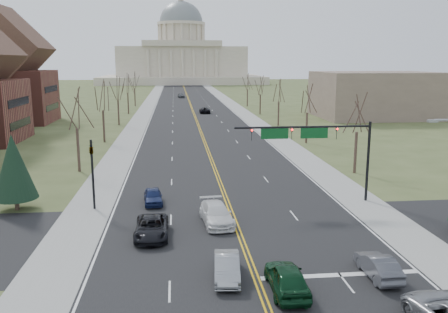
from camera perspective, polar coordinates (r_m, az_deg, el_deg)
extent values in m
plane|color=#404E27|center=(29.30, 3.58, -13.64)|extent=(600.00, 600.00, 0.00)
cube|color=black|center=(136.80, -4.04, 6.21)|extent=(20.00, 380.00, 0.01)
cube|color=black|center=(34.76, 1.93, -9.47)|extent=(120.00, 14.00, 0.01)
cube|color=gray|center=(136.93, -9.09, 6.11)|extent=(4.00, 380.00, 0.03)
cube|color=gray|center=(137.71, 0.99, 6.28)|extent=(4.00, 380.00, 0.03)
cube|color=gold|center=(136.80, -4.04, 6.22)|extent=(0.42, 380.00, 0.01)
cube|color=silver|center=(136.83, -8.17, 6.13)|extent=(0.15, 380.00, 0.01)
cube|color=silver|center=(137.47, 0.07, 6.27)|extent=(0.15, 380.00, 0.01)
cube|color=silver|center=(29.61, 13.78, -13.65)|extent=(9.50, 0.50, 0.01)
cube|color=beige|center=(276.39, -5.06, 9.24)|extent=(90.00, 60.00, 4.00)
cube|color=beige|center=(276.20, -5.09, 11.31)|extent=(70.00, 40.00, 16.00)
cube|color=beige|center=(255.86, -5.05, 13.43)|extent=(42.00, 3.00, 3.00)
cylinder|color=beige|center=(276.53, -5.15, 14.21)|extent=(24.00, 24.00, 12.00)
cylinder|color=beige|center=(276.95, -5.17, 15.62)|extent=(27.00, 27.00, 1.60)
ellipsoid|color=slate|center=(277.01, -5.17, 15.78)|extent=(24.00, 24.00, 22.80)
cylinder|color=black|center=(44.04, 16.92, -0.60)|extent=(0.24, 0.24, 7.20)
cylinder|color=black|center=(41.54, 9.51, 3.52)|extent=(12.00, 0.18, 0.18)
imported|color=black|center=(42.51, 13.39, 2.80)|extent=(0.35, 0.40, 1.10)
sphere|color=#FF0C0C|center=(42.32, 13.48, 3.24)|extent=(0.18, 0.18, 0.18)
imported|color=black|center=(41.36, 8.14, 2.76)|extent=(0.35, 0.40, 1.10)
sphere|color=#FF0C0C|center=(41.17, 8.21, 3.21)|extent=(0.18, 0.18, 0.18)
imported|color=black|center=(40.66, 3.35, 2.71)|extent=(0.35, 0.40, 1.10)
sphere|color=#FF0C0C|center=(40.46, 3.39, 3.17)|extent=(0.18, 0.18, 0.18)
cube|color=#0C4C1E|center=(41.89, 10.80, 2.78)|extent=(2.40, 0.12, 0.90)
cube|color=#0C4C1E|center=(41.03, 6.11, 2.74)|extent=(2.40, 0.12, 0.90)
cylinder|color=black|center=(41.36, -15.52, -2.13)|extent=(0.20, 0.20, 6.00)
imported|color=black|center=(40.91, -15.68, 0.86)|extent=(0.32, 0.36, 0.99)
cube|color=gray|center=(30.35, 23.80, 3.93)|extent=(0.60, 0.25, 0.15)
cylinder|color=#3D2B24|center=(54.93, 15.54, 0.45)|extent=(0.32, 0.32, 4.68)
cylinder|color=#3D2B24|center=(56.15, -17.12, 0.74)|extent=(0.32, 0.32, 4.95)
cylinder|color=#3D2B24|center=(73.65, 9.91, 3.41)|extent=(0.32, 0.32, 4.68)
cylinder|color=#3D2B24|center=(75.63, -14.26, 3.54)|extent=(0.32, 0.32, 4.95)
cylinder|color=#3D2B24|center=(92.90, 6.57, 5.14)|extent=(0.32, 0.32, 4.68)
cylinder|color=#3D2B24|center=(95.32, -12.57, 5.19)|extent=(0.32, 0.32, 4.95)
cylinder|color=#3D2B24|center=(112.41, 4.37, 6.27)|extent=(0.32, 0.32, 4.68)
cylinder|color=#3D2B24|center=(115.12, -11.46, 6.27)|extent=(0.32, 0.32, 4.95)
cylinder|color=#3D2B24|center=(132.07, 2.82, 7.05)|extent=(0.32, 0.32, 4.68)
cylinder|color=#3D2B24|center=(134.98, -10.67, 7.03)|extent=(0.32, 0.32, 4.95)
cylinder|color=#3D2B24|center=(44.01, -23.64, -5.25)|extent=(0.36, 0.36, 1.00)
cone|color=black|center=(43.24, -23.98, -1.11)|extent=(3.64, 3.64, 5.50)
cube|color=black|center=(80.41, -23.26, 3.68)|extent=(0.10, 9.80, 1.20)
cube|color=black|center=(80.08, -23.45, 6.04)|extent=(0.10, 9.80, 1.20)
cube|color=brown|center=(105.86, -24.53, 6.54)|extent=(17.00, 14.00, 10.50)
cube|color=#472F23|center=(105.64, -24.96, 11.67)|extent=(17.00, 14.28, 17.00)
cube|color=black|center=(103.63, -19.93, 5.64)|extent=(0.10, 9.80, 1.20)
cube|color=black|center=(103.37, -20.07, 7.66)|extent=(0.10, 9.80, 1.20)
cube|color=#6E5B4E|center=(111.68, 17.71, 7.10)|extent=(25.00, 20.00, 10.00)
imported|color=#0B3219|center=(26.82, 7.58, -14.28)|extent=(1.94, 4.72, 1.60)
imported|color=#4B4D53|center=(29.72, 18.04, -12.38)|extent=(1.48, 4.12, 1.35)
imported|color=gray|center=(28.12, 0.35, -13.18)|extent=(1.77, 4.23, 1.36)
imported|color=black|center=(34.61, -8.70, -8.44)|extent=(2.33, 5.05, 1.40)
imported|color=white|center=(36.93, -0.93, -6.92)|extent=(2.67, 5.48, 1.54)
imported|color=#16214E|center=(42.42, -8.53, -4.75)|extent=(1.89, 4.02, 1.33)
imported|color=black|center=(115.10, -2.36, 5.61)|extent=(2.44, 5.18, 1.43)
imported|color=#53575C|center=(163.86, -5.19, 7.34)|extent=(2.56, 5.04, 1.65)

